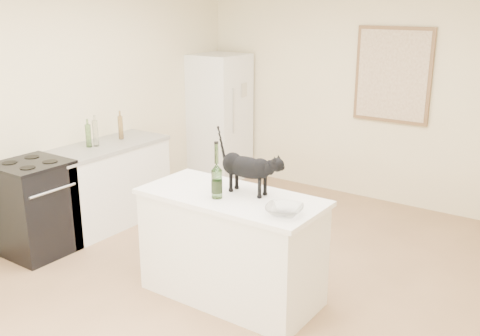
# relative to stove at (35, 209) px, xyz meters

# --- Properties ---
(floor) EXTENTS (5.50, 5.50, 0.00)m
(floor) POSITION_rel_stove_xyz_m (1.95, 0.60, -0.45)
(floor) COLOR #A97F5A
(floor) RESTS_ON ground
(wall_back) EXTENTS (4.50, 0.00, 4.50)m
(wall_back) POSITION_rel_stove_xyz_m (1.95, 3.35, 0.85)
(wall_back) COLOR beige
(wall_back) RESTS_ON ground
(wall_left) EXTENTS (0.00, 5.50, 5.50)m
(wall_left) POSITION_rel_stove_xyz_m (-0.30, 0.60, 0.85)
(wall_left) COLOR beige
(wall_left) RESTS_ON ground
(island_base) EXTENTS (1.44, 0.67, 0.86)m
(island_base) POSITION_rel_stove_xyz_m (2.05, 0.40, -0.02)
(island_base) COLOR white
(island_base) RESTS_ON floor
(island_top) EXTENTS (1.50, 0.70, 0.04)m
(island_top) POSITION_rel_stove_xyz_m (2.05, 0.40, 0.43)
(island_top) COLOR white
(island_top) RESTS_ON island_base
(left_cabinets) EXTENTS (0.60, 1.40, 0.86)m
(left_cabinets) POSITION_rel_stove_xyz_m (0.00, 0.90, -0.02)
(left_cabinets) COLOR white
(left_cabinets) RESTS_ON floor
(left_countertop) EXTENTS (0.62, 1.44, 0.04)m
(left_countertop) POSITION_rel_stove_xyz_m (0.00, 0.90, 0.43)
(left_countertop) COLOR gray
(left_countertop) RESTS_ON left_cabinets
(stove) EXTENTS (0.60, 0.60, 0.90)m
(stove) POSITION_rel_stove_xyz_m (0.00, 0.00, 0.00)
(stove) COLOR black
(stove) RESTS_ON floor
(fridge) EXTENTS (0.68, 0.68, 1.70)m
(fridge) POSITION_rel_stove_xyz_m (0.00, 2.95, 0.40)
(fridge) COLOR white
(fridge) RESTS_ON floor
(artwork_frame) EXTENTS (0.90, 0.03, 1.10)m
(artwork_frame) POSITION_rel_stove_xyz_m (2.25, 3.32, 1.10)
(artwork_frame) COLOR brown
(artwork_frame) RESTS_ON wall_back
(artwork_canvas) EXTENTS (0.82, 0.00, 1.02)m
(artwork_canvas) POSITION_rel_stove_xyz_m (2.25, 3.30, 1.10)
(artwork_canvas) COLOR beige
(artwork_canvas) RESTS_ON wall_back
(black_cat) EXTENTS (0.55, 0.17, 0.38)m
(black_cat) POSITION_rel_stove_xyz_m (2.13, 0.51, 0.64)
(black_cat) COLOR black
(black_cat) RESTS_ON island_top
(wine_bottle) EXTENTS (0.09, 0.09, 0.40)m
(wine_bottle) POSITION_rel_stove_xyz_m (2.00, 0.28, 0.65)
(wine_bottle) COLOR #265220
(wine_bottle) RESTS_ON island_top
(glass_bowl) EXTENTS (0.35, 0.35, 0.07)m
(glass_bowl) POSITION_rel_stove_xyz_m (2.61, 0.28, 0.48)
(glass_bowl) COLOR silver
(glass_bowl) RESTS_ON island_top
(fridge_paper) EXTENTS (0.02, 0.14, 0.19)m
(fridge_paper) POSITION_rel_stove_xyz_m (0.34, 3.06, 0.79)
(fridge_paper) COLOR beige
(fridge_paper) RESTS_ON fridge
(counter_bottle_cluster) EXTENTS (0.09, 0.50, 0.27)m
(counter_bottle_cluster) POSITION_rel_stove_xyz_m (-0.03, 0.91, 0.58)
(counter_bottle_cluster) COLOR #2B6221
(counter_bottle_cluster) RESTS_ON left_countertop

